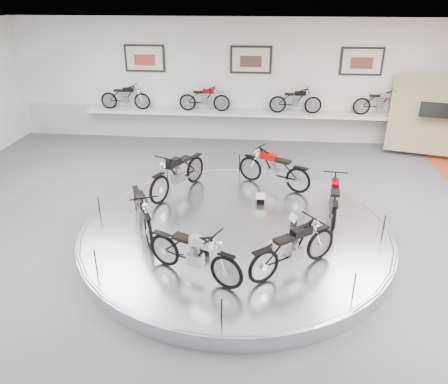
# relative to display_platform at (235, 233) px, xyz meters

# --- Properties ---
(floor) EXTENTS (16.00, 16.00, 0.00)m
(floor) POSITION_rel_display_platform_xyz_m (0.00, -0.30, -0.15)
(floor) COLOR #565658
(floor) RESTS_ON ground
(ceiling) EXTENTS (16.00, 16.00, 0.00)m
(ceiling) POSITION_rel_display_platform_xyz_m (0.00, -0.30, 3.85)
(ceiling) COLOR white
(ceiling) RESTS_ON wall_back
(wall_back) EXTENTS (16.00, 0.00, 16.00)m
(wall_back) POSITION_rel_display_platform_xyz_m (0.00, 6.70, 1.85)
(wall_back) COLOR white
(wall_back) RESTS_ON floor
(dado_band) EXTENTS (15.68, 0.04, 1.10)m
(dado_band) POSITION_rel_display_platform_xyz_m (0.00, 6.68, 0.40)
(dado_band) COLOR #BCBCBA
(dado_band) RESTS_ON floor
(display_platform) EXTENTS (6.40, 6.40, 0.30)m
(display_platform) POSITION_rel_display_platform_xyz_m (0.00, 0.00, 0.00)
(display_platform) COLOR silver
(display_platform) RESTS_ON floor
(platform_rim) EXTENTS (6.40, 6.40, 0.10)m
(platform_rim) POSITION_rel_display_platform_xyz_m (0.00, 0.00, 0.12)
(platform_rim) COLOR #B2B2BA
(platform_rim) RESTS_ON display_platform
(shelf) EXTENTS (11.00, 0.55, 0.10)m
(shelf) POSITION_rel_display_platform_xyz_m (0.00, 6.40, 0.85)
(shelf) COLOR silver
(shelf) RESTS_ON wall_back
(poster_left) EXTENTS (1.35, 0.06, 0.88)m
(poster_left) POSITION_rel_display_platform_xyz_m (-3.50, 6.66, 2.55)
(poster_left) COLOR beige
(poster_left) RESTS_ON wall_back
(poster_center) EXTENTS (1.35, 0.06, 0.88)m
(poster_center) POSITION_rel_display_platform_xyz_m (0.00, 6.66, 2.55)
(poster_center) COLOR beige
(poster_center) RESTS_ON wall_back
(poster_right) EXTENTS (1.35, 0.06, 0.88)m
(poster_right) POSITION_rel_display_platform_xyz_m (3.50, 6.66, 2.55)
(poster_right) COLOR beige
(poster_right) RESTS_ON wall_back
(display_panel) EXTENTS (2.56, 1.52, 2.30)m
(display_panel) POSITION_rel_display_platform_xyz_m (5.60, 5.80, 1.10)
(display_panel) COLOR #9C8C62
(display_panel) RESTS_ON floor
(shelf_bike_a) EXTENTS (1.22, 0.43, 0.73)m
(shelf_bike_a) POSITION_rel_display_platform_xyz_m (-4.20, 6.40, 1.27)
(shelf_bike_a) COLOR black
(shelf_bike_a) RESTS_ON shelf
(shelf_bike_b) EXTENTS (1.22, 0.43, 0.73)m
(shelf_bike_b) POSITION_rel_display_platform_xyz_m (-1.50, 6.40, 1.27)
(shelf_bike_b) COLOR #830009
(shelf_bike_b) RESTS_ON shelf
(shelf_bike_c) EXTENTS (1.22, 0.43, 0.73)m
(shelf_bike_c) POSITION_rel_display_platform_xyz_m (1.50, 6.40, 1.27)
(shelf_bike_c) COLOR black
(shelf_bike_c) RESTS_ON shelf
(shelf_bike_d) EXTENTS (1.22, 0.43, 0.73)m
(shelf_bike_d) POSITION_rel_display_platform_xyz_m (4.20, 6.40, 1.27)
(shelf_bike_d) COLOR silver
(shelf_bike_d) RESTS_ON shelf
(bike_a) EXTENTS (0.70, 1.57, 0.89)m
(bike_a) POSITION_rel_display_platform_xyz_m (2.07, 0.70, 0.60)
(bike_a) COLOR #830009
(bike_a) RESTS_ON display_platform
(bike_b) EXTENTS (1.75, 1.31, 0.98)m
(bike_b) POSITION_rel_display_platform_xyz_m (0.79, 2.13, 0.64)
(bike_b) COLOR #BD0600
(bike_b) RESTS_ON display_platform
(bike_c) EXTENTS (1.34, 1.87, 1.05)m
(bike_c) POSITION_rel_display_platform_xyz_m (-1.50, 1.56, 0.67)
(bike_c) COLOR black
(bike_c) RESTS_ON display_platform
(bike_d) EXTENTS (1.20, 1.69, 0.94)m
(bike_d) POSITION_rel_display_platform_xyz_m (-1.86, -0.32, 0.62)
(bike_d) COLOR black
(bike_d) RESTS_ON display_platform
(bike_e) EXTENTS (1.69, 1.21, 0.94)m
(bike_e) POSITION_rel_display_platform_xyz_m (-0.58, -1.76, 0.62)
(bike_e) COLOR silver
(bike_e) RESTS_ON display_platform
(bike_f) EXTENTS (1.62, 1.45, 0.95)m
(bike_f) POSITION_rel_display_platform_xyz_m (1.10, -1.43, 0.63)
(bike_f) COLOR black
(bike_f) RESTS_ON display_platform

